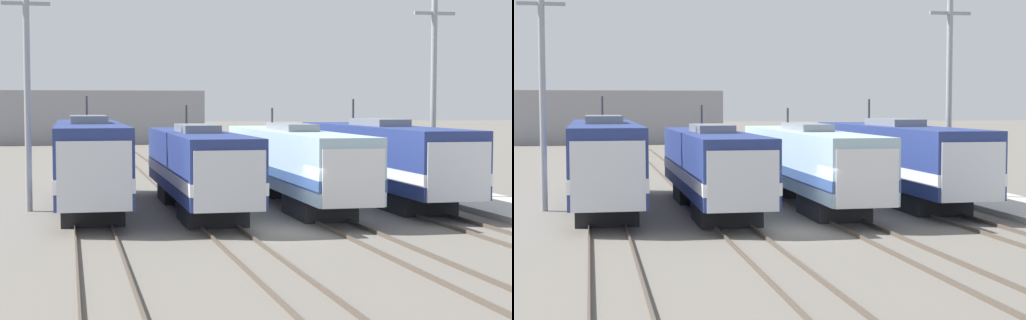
% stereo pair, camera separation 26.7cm
% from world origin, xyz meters
% --- Properties ---
extents(ground_plane, '(400.00, 400.00, 0.00)m').
position_xyz_m(ground_plane, '(0.00, 0.00, 0.00)').
color(ground_plane, '#666059').
extents(rail_pair_far_left, '(1.50, 120.00, 0.15)m').
position_xyz_m(rail_pair_far_left, '(-7.30, 0.00, 0.07)').
color(rail_pair_far_left, '#4C4238').
rests_on(rail_pair_far_left, ground_plane).
extents(rail_pair_center_left, '(1.51, 120.00, 0.15)m').
position_xyz_m(rail_pair_center_left, '(-2.43, 0.00, 0.07)').
color(rail_pair_center_left, '#4C4238').
rests_on(rail_pair_center_left, ground_plane).
extents(rail_pair_center_right, '(1.51, 120.00, 0.15)m').
position_xyz_m(rail_pair_center_right, '(2.43, 0.00, 0.07)').
color(rail_pair_center_right, '#4C4238').
rests_on(rail_pair_center_right, ground_plane).
extents(rail_pair_far_right, '(1.50, 120.00, 0.15)m').
position_xyz_m(rail_pair_far_right, '(7.30, 0.00, 0.07)').
color(rail_pair_far_right, '#4C4238').
rests_on(rail_pair_far_right, ground_plane).
extents(locomotive_far_left, '(3.03, 17.44, 5.33)m').
position_xyz_m(locomotive_far_left, '(-7.30, 8.15, 2.26)').
color(locomotive_far_left, black).
rests_on(locomotive_far_left, ground_plane).
extents(locomotive_center_left, '(2.98, 16.53, 4.88)m').
position_xyz_m(locomotive_center_left, '(-2.43, 6.54, 2.07)').
color(locomotive_center_left, black).
rests_on(locomotive_center_left, ground_plane).
extents(locomotive_center_right, '(2.77, 18.75, 4.72)m').
position_xyz_m(locomotive_center_right, '(2.43, 7.80, 2.06)').
color(locomotive_center_right, '#232326').
rests_on(locomotive_center_right, ground_plane).
extents(locomotive_far_right, '(3.06, 18.58, 5.21)m').
position_xyz_m(locomotive_far_right, '(7.30, 8.89, 2.15)').
color(locomotive_far_right, black).
rests_on(locomotive_far_right, ground_plane).
extents(catenary_tower_left, '(2.16, 0.30, 10.78)m').
position_xyz_m(catenary_tower_left, '(-10.02, 8.47, 5.61)').
color(catenary_tower_left, gray).
rests_on(catenary_tower_left, ground_plane).
extents(catenary_tower_right, '(2.16, 0.30, 10.78)m').
position_xyz_m(catenary_tower_right, '(9.88, 8.47, 5.61)').
color(catenary_tower_right, gray).
rests_on(catenary_tower_right, ground_plane).
extents(depot_building, '(29.42, 8.57, 6.53)m').
position_xyz_m(depot_building, '(-6.42, 77.18, 3.27)').
color(depot_building, gray).
rests_on(depot_building, ground_plane).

